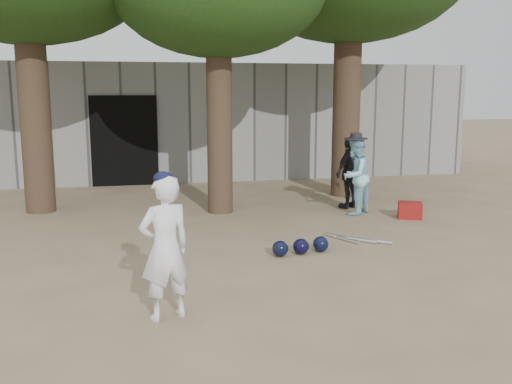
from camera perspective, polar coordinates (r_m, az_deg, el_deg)
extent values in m
plane|color=#937C5E|center=(6.98, -3.09, -9.32)|extent=(70.00, 70.00, 0.00)
imported|color=white|center=(5.86, -9.07, -5.56)|extent=(0.64, 0.52, 1.50)
imported|color=#98D6EC|center=(10.91, 9.87, 1.61)|extent=(0.90, 0.88, 1.46)
imported|color=black|center=(11.46, 9.39, 1.90)|extent=(0.88, 0.73, 1.41)
cube|color=maroon|center=(10.85, 15.14, -1.77)|extent=(0.51, 0.46, 0.30)
cube|color=gray|center=(14.56, -8.32, 6.80)|extent=(16.00, 0.35, 3.00)
cube|color=black|center=(14.35, -13.03, 5.00)|extent=(1.60, 0.08, 2.20)
cube|color=slate|center=(17.05, -8.95, 7.26)|extent=(16.00, 5.00, 3.00)
sphere|color=black|center=(8.10, 2.43, -5.68)|extent=(0.23, 0.23, 0.23)
sphere|color=black|center=(8.23, 4.51, -5.45)|extent=(0.23, 0.23, 0.23)
sphere|color=black|center=(8.38, 6.49, -5.19)|extent=(0.23, 0.23, 0.23)
cylinder|color=silver|center=(9.10, 8.58, -4.57)|extent=(0.35, 0.68, 0.06)
cylinder|color=silver|center=(9.06, 9.92, -4.68)|extent=(0.56, 0.54, 0.06)
cylinder|color=silver|center=(9.02, 11.27, -4.79)|extent=(0.61, 0.47, 0.06)
cylinder|color=brown|center=(11.63, -21.52, 11.56)|extent=(0.56, 0.56, 5.50)
cylinder|color=brown|center=(10.82, -3.72, 11.06)|extent=(0.48, 0.48, 5.00)
cylinder|color=brown|center=(12.78, 9.14, 12.61)|extent=(0.60, 0.60, 5.80)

